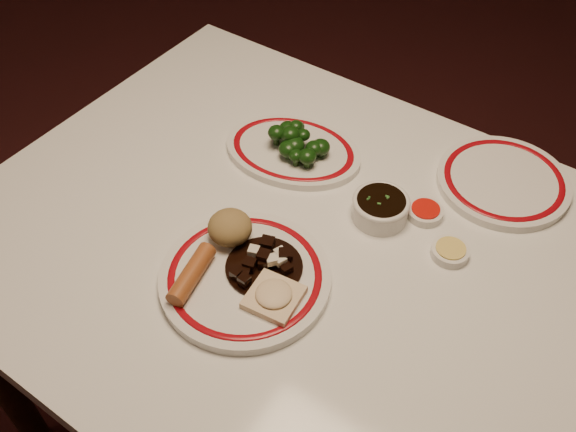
# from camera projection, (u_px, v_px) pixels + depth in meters

# --- Properties ---
(dining_table) EXTENTS (1.20, 0.90, 0.75)m
(dining_table) POSITION_uv_depth(u_px,v_px,m) (309.00, 280.00, 1.15)
(dining_table) COLOR white
(dining_table) RESTS_ON ground
(main_plate) EXTENTS (0.34, 0.34, 0.02)m
(main_plate) POSITION_uv_depth(u_px,v_px,m) (245.00, 278.00, 1.03)
(main_plate) COLOR white
(main_plate) RESTS_ON dining_table
(rice_mound) EXTENTS (0.07, 0.07, 0.05)m
(rice_mound) POSITION_uv_depth(u_px,v_px,m) (230.00, 227.00, 1.06)
(rice_mound) COLOR olive
(rice_mound) RESTS_ON main_plate
(spring_roll) EXTENTS (0.05, 0.12, 0.03)m
(spring_roll) POSITION_uv_depth(u_px,v_px,m) (192.00, 274.00, 1.00)
(spring_roll) COLOR #A65728
(spring_roll) RESTS_ON main_plate
(fried_wonton) EXTENTS (0.09, 0.09, 0.02)m
(fried_wonton) POSITION_uv_depth(u_px,v_px,m) (274.00, 296.00, 0.98)
(fried_wonton) COLOR beige
(fried_wonton) RESTS_ON main_plate
(stirfry_heap) EXTENTS (0.13, 0.13, 0.03)m
(stirfry_heap) POSITION_uv_depth(u_px,v_px,m) (265.00, 263.00, 1.03)
(stirfry_heap) COLOR black
(stirfry_heap) RESTS_ON main_plate
(broccoli_plate) EXTENTS (0.30, 0.28, 0.02)m
(broccoli_plate) POSITION_uv_depth(u_px,v_px,m) (293.00, 151.00, 1.24)
(broccoli_plate) COLOR white
(broccoli_plate) RESTS_ON dining_table
(broccoli_pile) EXTENTS (0.12, 0.10, 0.05)m
(broccoli_pile) POSITION_uv_depth(u_px,v_px,m) (295.00, 140.00, 1.21)
(broccoli_pile) COLOR #23471C
(broccoli_pile) RESTS_ON broccoli_plate
(soy_bowl) EXTENTS (0.10, 0.10, 0.04)m
(soy_bowl) POSITION_uv_depth(u_px,v_px,m) (380.00, 208.00, 1.12)
(soy_bowl) COLOR white
(soy_bowl) RESTS_ON dining_table
(sweet_sour_dish) EXTENTS (0.06, 0.06, 0.02)m
(sweet_sour_dish) POSITION_uv_depth(u_px,v_px,m) (425.00, 212.00, 1.13)
(sweet_sour_dish) COLOR white
(sweet_sour_dish) RESTS_ON dining_table
(mustard_dish) EXTENTS (0.06, 0.06, 0.02)m
(mustard_dish) POSITION_uv_depth(u_px,v_px,m) (450.00, 251.00, 1.07)
(mustard_dish) COLOR white
(mustard_dish) RESTS_ON dining_table
(far_plate) EXTENTS (0.26, 0.26, 0.02)m
(far_plate) POSITION_uv_depth(u_px,v_px,m) (503.00, 181.00, 1.18)
(far_plate) COLOR white
(far_plate) RESTS_ON dining_table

